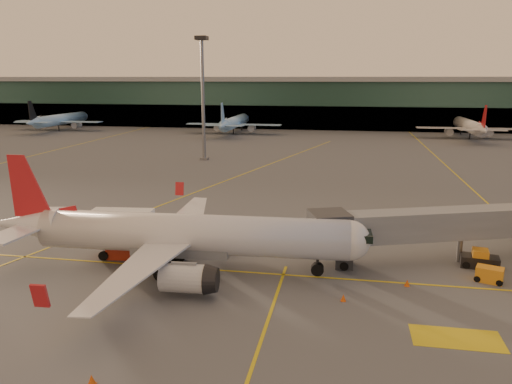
% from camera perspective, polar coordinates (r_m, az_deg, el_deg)
% --- Properties ---
extents(ground, '(600.00, 600.00, 0.00)m').
position_cam_1_polar(ground, '(41.77, -4.72, -11.50)').
color(ground, '#4C4F54').
rests_on(ground, ground).
extents(taxi_markings, '(100.12, 173.00, 0.01)m').
position_cam_1_polar(taxi_markings, '(84.79, -1.72, 1.18)').
color(taxi_markings, gold).
rests_on(taxi_markings, ground).
extents(terminal, '(400.00, 20.00, 17.60)m').
position_cam_1_polar(terminal, '(178.95, 7.23, 10.10)').
color(terminal, '#19382D').
rests_on(terminal, ground).
extents(mast_west_near, '(2.40, 2.40, 25.60)m').
position_cam_1_polar(mast_west_near, '(107.03, -6.10, 11.57)').
color(mast_west_near, slate).
rests_on(mast_west_near, ground).
extents(distant_aircraft_row, '(350.00, 34.00, 13.00)m').
position_cam_1_polar(distant_aircraft_row, '(155.63, 10.64, 6.34)').
color(distant_aircraft_row, '#92C6F4').
rests_on(distant_aircraft_row, ground).
extents(main_airplane, '(34.51, 31.07, 10.41)m').
position_cam_1_polar(main_airplane, '(45.62, -8.69, -4.91)').
color(main_airplane, silver).
rests_on(main_airplane, ground).
extents(jet_bridge, '(29.53, 13.07, 5.37)m').
position_cam_1_polar(jet_bridge, '(51.92, 23.76, -3.37)').
color(jet_bridge, slate).
rests_on(jet_bridge, ground).
extents(catering_truck, '(6.23, 3.22, 4.65)m').
position_cam_1_polar(catering_truck, '(50.62, -14.98, -4.29)').
color(catering_truck, '#AC2A18').
rests_on(catering_truck, ground).
extents(gpu_cart, '(2.57, 2.04, 1.31)m').
position_cam_1_polar(gpu_cart, '(48.07, 25.12, -8.56)').
color(gpu_cart, orange).
rests_on(gpu_cart, ground).
extents(pushback_tug, '(3.57, 2.28, 1.72)m').
position_cam_1_polar(pushback_tug, '(51.21, 24.20, -7.11)').
color(pushback_tug, black).
rests_on(pushback_tug, ground).
extents(cone_nose, '(0.47, 0.47, 0.60)m').
position_cam_1_polar(cone_nose, '(44.79, 16.89, -9.91)').
color(cone_nose, '#DB4F0B').
rests_on(cone_nose, ground).
extents(cone_wing_right, '(0.49, 0.49, 0.62)m').
position_cam_1_polar(cone_wing_right, '(32.04, -18.27, -19.71)').
color(cone_wing_right, '#DB4F0B').
rests_on(cone_wing_right, ground).
extents(cone_wing_left, '(0.42, 0.42, 0.54)m').
position_cam_1_polar(cone_wing_left, '(61.68, -5.13, -3.11)').
color(cone_wing_left, '#DB4F0B').
rests_on(cone_wing_left, ground).
extents(cone_fwd, '(0.44, 0.44, 0.56)m').
position_cam_1_polar(cone_fwd, '(40.87, 9.96, -11.82)').
color(cone_fwd, '#DB4F0B').
rests_on(cone_fwd, ground).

